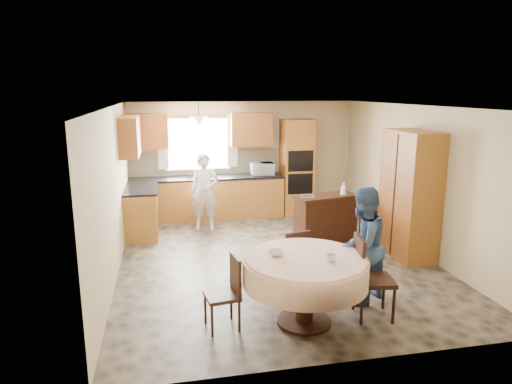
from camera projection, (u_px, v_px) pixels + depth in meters
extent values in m
cube|color=#695D4A|center=(275.00, 259.00, 7.58)|extent=(5.00, 6.00, 0.01)
cube|color=white|center=(276.00, 106.00, 7.03)|extent=(5.00, 6.00, 0.01)
cube|color=tan|center=(243.00, 158.00, 10.17)|extent=(5.00, 0.02, 2.50)
cube|color=tan|center=(349.00, 248.00, 4.44)|extent=(5.00, 0.02, 2.50)
cube|color=tan|center=(113.00, 192.00, 6.82)|extent=(0.02, 6.00, 2.50)
cube|color=tan|center=(417.00, 179.00, 7.79)|extent=(0.02, 6.00, 2.50)
cube|color=white|center=(198.00, 144.00, 9.88)|extent=(1.40, 0.03, 1.10)
cube|color=white|center=(163.00, 143.00, 9.68)|extent=(0.22, 0.02, 1.15)
cube|color=white|center=(232.00, 141.00, 9.97)|extent=(0.22, 0.02, 1.15)
cube|color=gold|center=(207.00, 198.00, 9.90)|extent=(3.30, 0.60, 0.88)
cube|color=black|center=(207.00, 178.00, 9.80)|extent=(3.30, 0.64, 0.04)
cube|color=gold|center=(142.00, 212.00, 8.78)|extent=(0.60, 1.20, 0.88)
cube|color=black|center=(140.00, 189.00, 8.68)|extent=(0.64, 1.20, 0.04)
cube|color=beige|center=(205.00, 163.00, 10.01)|extent=(3.30, 0.02, 0.55)
cube|color=#B6652D|center=(147.00, 131.00, 9.47)|extent=(0.85, 0.33, 0.72)
cube|color=#B6652D|center=(251.00, 129.00, 9.90)|extent=(0.90, 0.33, 0.72)
cube|color=#B6652D|center=(130.00, 136.00, 8.43)|extent=(0.33, 1.20, 0.72)
cube|color=gold|center=(296.00, 167.00, 10.14)|extent=(0.66, 0.62, 2.12)
cube|color=black|center=(301.00, 161.00, 9.80)|extent=(0.56, 0.01, 0.45)
cube|color=black|center=(300.00, 184.00, 9.91)|extent=(0.56, 0.01, 0.45)
cone|color=beige|center=(199.00, 121.00, 9.31)|extent=(0.36, 0.36, 0.18)
cube|color=#33170E|center=(325.00, 220.00, 8.37)|extent=(1.23, 0.72, 0.82)
cube|color=black|center=(370.00, 222.00, 8.87)|extent=(0.41, 0.34, 0.49)
cube|color=gold|center=(410.00, 195.00, 7.52)|extent=(0.55, 1.11, 2.11)
cylinder|color=#33170E|center=(305.00, 293.00, 5.42)|extent=(0.22, 0.22, 0.78)
cylinder|color=#33170E|center=(304.00, 321.00, 5.50)|extent=(0.65, 0.65, 0.04)
cylinder|color=#F7E1CA|center=(305.00, 259.00, 5.33)|extent=(1.41, 1.41, 0.05)
cylinder|color=#F7E1CA|center=(305.00, 271.00, 5.36)|extent=(1.47, 1.47, 0.30)
cube|color=#33170E|center=(222.00, 296.00, 5.31)|extent=(0.43, 0.43, 0.04)
cube|color=#33170E|center=(236.00, 274.00, 5.31)|extent=(0.09, 0.36, 0.45)
cylinder|color=#33170E|center=(210.00, 320.00, 5.17)|extent=(0.03, 0.03, 0.39)
cylinder|color=#33170E|center=(238.00, 318.00, 5.23)|extent=(0.03, 0.03, 0.39)
cylinder|color=#33170E|center=(207.00, 307.00, 5.48)|extent=(0.03, 0.03, 0.39)
cylinder|color=#33170E|center=(234.00, 305.00, 5.54)|extent=(0.03, 0.03, 0.39)
cube|color=#33170E|center=(291.00, 261.00, 6.35)|extent=(0.46, 0.46, 0.05)
cube|color=#33170E|center=(298.00, 248.00, 6.14)|extent=(0.37, 0.12, 0.46)
cylinder|color=#33170E|center=(282.00, 282.00, 6.20)|extent=(0.03, 0.03, 0.40)
cylinder|color=#33170E|center=(306.00, 280.00, 6.27)|extent=(0.03, 0.03, 0.40)
cylinder|color=#33170E|center=(276.00, 272.00, 6.52)|extent=(0.03, 0.03, 0.40)
cylinder|color=#33170E|center=(299.00, 270.00, 6.59)|extent=(0.03, 0.03, 0.40)
cube|color=#33170E|center=(374.00, 280.00, 5.56)|extent=(0.52, 0.52, 0.05)
cube|color=#33170E|center=(359.00, 258.00, 5.49)|extent=(0.11, 0.43, 0.53)
cylinder|color=#33170E|center=(365.00, 308.00, 5.39)|extent=(0.04, 0.04, 0.46)
cylinder|color=#33170E|center=(395.00, 305.00, 5.47)|extent=(0.04, 0.04, 0.46)
cylinder|color=#33170E|center=(352.00, 294.00, 5.76)|extent=(0.04, 0.04, 0.46)
cylinder|color=#33170E|center=(380.00, 291.00, 5.84)|extent=(0.04, 0.04, 0.46)
cube|color=gold|center=(393.00, 154.00, 8.53)|extent=(0.05, 0.55, 0.45)
cube|color=silver|center=(391.00, 154.00, 8.53)|extent=(0.01, 0.45, 0.36)
imported|color=silver|center=(262.00, 169.00, 9.95)|extent=(0.50, 0.34, 0.27)
imported|color=silver|center=(205.00, 192.00, 9.05)|extent=(0.60, 0.44, 1.53)
imported|color=#374F78|center=(362.00, 245.00, 5.92)|extent=(0.95, 0.90, 1.55)
imported|color=#B2B2B2|center=(307.00, 197.00, 8.20)|extent=(0.30, 0.30, 0.06)
imported|color=silver|center=(343.00, 190.00, 8.31)|extent=(0.11, 0.11, 0.27)
imported|color=#B2B2B2|center=(331.00, 258.00, 5.17)|extent=(0.14, 0.14, 0.09)
imported|color=#B2B2B2|center=(276.00, 253.00, 5.37)|extent=(0.18, 0.18, 0.06)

